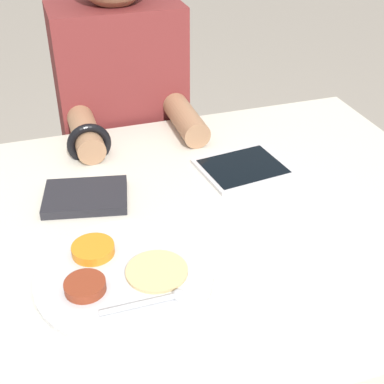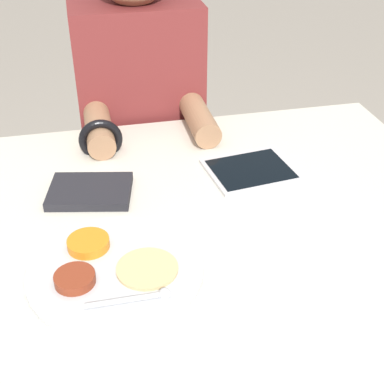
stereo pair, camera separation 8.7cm
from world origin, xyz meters
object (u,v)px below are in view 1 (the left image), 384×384
Objects in this scene: red_notebook at (86,197)px; tablet_device at (243,168)px; thali_tray at (121,274)px; person_diner at (126,156)px.

red_notebook is 0.92× the size of tablet_device.
tablet_device is (0.38, 0.02, -0.00)m from red_notebook.
red_notebook reaches higher than tablet_device.
thali_tray is at bearing -84.78° from red_notebook.
person_diner is (0.15, 0.71, -0.17)m from thali_tray.
person_diner reaches higher than tablet_device.
person_diner is at bearing 115.55° from tablet_device.
thali_tray reaches higher than red_notebook.
person_diner is (-0.21, 0.43, -0.16)m from tablet_device.
red_notebook is 0.16× the size of person_diner.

